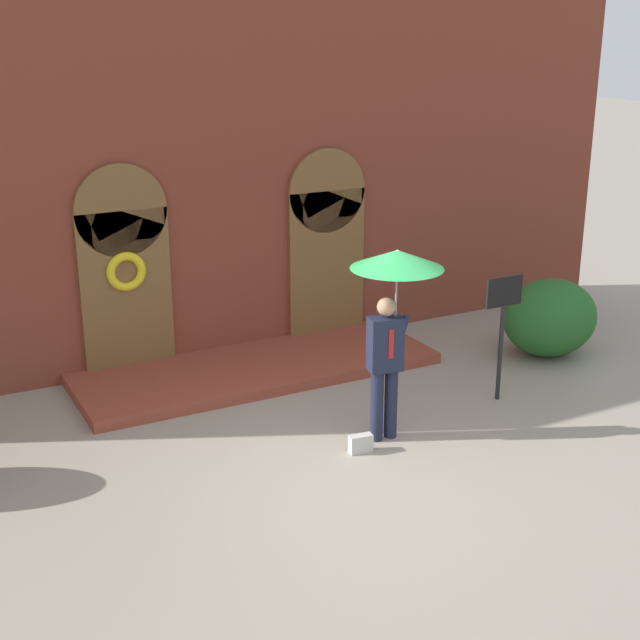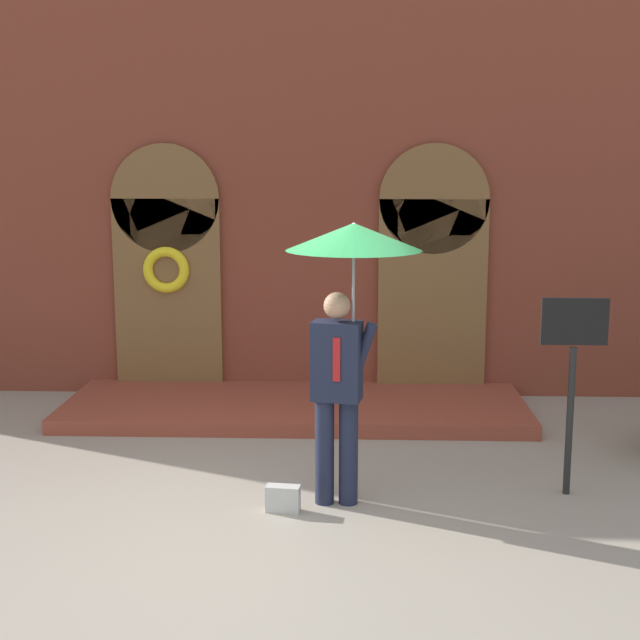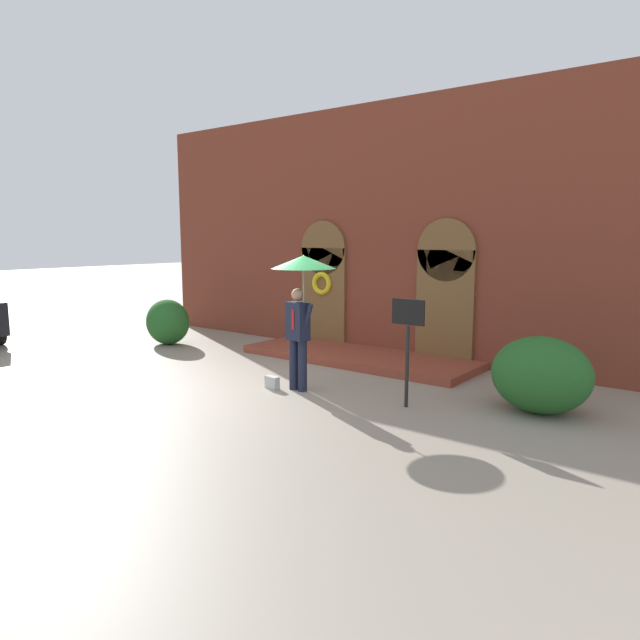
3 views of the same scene
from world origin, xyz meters
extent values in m
plane|color=gray|center=(0.00, 0.00, 0.00)|extent=(80.00, 80.00, 0.00)
cube|color=brown|center=(0.00, 4.20, 2.80)|extent=(14.00, 0.50, 5.60)
cube|color=brown|center=(-1.60, 3.91, 1.20)|extent=(1.30, 0.08, 2.40)
cylinder|color=brown|center=(-1.60, 3.91, 2.40)|extent=(1.30, 0.08, 1.30)
cube|color=brown|center=(1.60, 3.91, 1.20)|extent=(1.30, 0.08, 2.40)
cylinder|color=brown|center=(1.60, 3.91, 2.40)|extent=(1.30, 0.08, 1.30)
torus|color=yellow|center=(-1.60, 3.84, 1.55)|extent=(0.56, 0.12, 0.56)
cube|color=brown|center=(0.00, 3.05, 0.08)|extent=(5.20, 1.80, 0.16)
cylinder|color=#191E33|center=(0.42, 0.41, 0.45)|extent=(0.16, 0.16, 0.90)
cylinder|color=#191E33|center=(0.62, 0.41, 0.45)|extent=(0.16, 0.16, 0.90)
cube|color=#191E33|center=(0.52, 0.41, 1.23)|extent=(0.44, 0.31, 0.66)
cube|color=#A51919|center=(0.52, 0.28, 1.27)|extent=(0.06, 0.02, 0.36)
sphere|color=#A87A5B|center=(0.52, 0.41, 1.69)|extent=(0.22, 0.22, 0.22)
cylinder|color=#191E33|center=(0.74, 0.41, 1.33)|extent=(0.22, 0.09, 0.46)
cylinder|color=gray|center=(0.65, 0.41, 1.65)|extent=(0.02, 0.02, 0.98)
cone|color=#1E7538|center=(0.65, 0.41, 2.25)|extent=(1.10, 1.10, 0.22)
cone|color=white|center=(0.65, 0.41, 2.27)|extent=(0.61, 0.60, 0.20)
cube|color=#B7B7B2|center=(0.09, 0.21, 0.11)|extent=(0.29, 0.15, 0.22)
cylinder|color=black|center=(2.51, 0.71, 0.65)|extent=(0.06, 0.06, 1.30)
cube|color=black|center=(2.51, 0.71, 1.52)|extent=(0.56, 0.03, 0.40)
camera|label=1|loc=(-4.78, -7.99, 4.87)|focal=50.00mm
camera|label=2|loc=(0.65, -6.71, 2.86)|focal=50.00mm
camera|label=3|loc=(6.80, -7.04, 2.69)|focal=32.00mm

